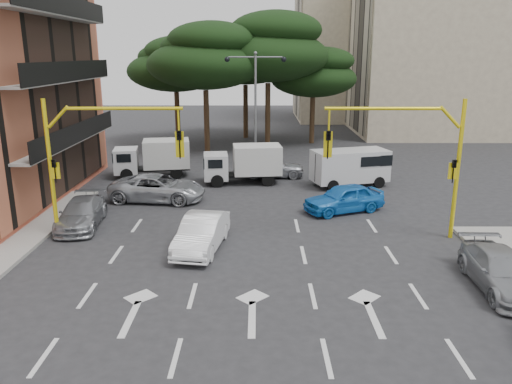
% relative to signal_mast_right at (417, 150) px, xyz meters
% --- Properties ---
extents(ground, '(120.00, 120.00, 0.00)m').
position_rel_signal_mast_right_xyz_m(ground, '(-6.80, -1.99, -3.88)').
color(ground, '#28282B').
rests_on(ground, ground).
extents(median_strip, '(1.40, 6.00, 0.15)m').
position_rel_signal_mast_right_xyz_m(median_strip, '(-6.80, 14.01, -3.81)').
color(median_strip, gray).
rests_on(median_strip, ground).
extents(apartment_beige_near, '(20.20, 12.15, 18.70)m').
position_rel_signal_mast_right_xyz_m(apartment_beige_near, '(13.15, 30.01, 5.47)').
color(apartment_beige_near, tan).
rests_on(apartment_beige_near, ground).
extents(apartment_beige_far, '(16.20, 12.15, 16.70)m').
position_rel_signal_mast_right_xyz_m(apartment_beige_far, '(6.15, 42.01, 4.47)').
color(apartment_beige_far, tan).
rests_on(apartment_beige_far, ground).
extents(pine_left_near, '(9.15, 9.15, 10.23)m').
position_rel_signal_mast_right_xyz_m(pine_left_near, '(-10.75, 19.96, 3.72)').
color(pine_left_near, '#382616').
rests_on(pine_left_near, ground).
extents(pine_center, '(9.98, 9.98, 11.16)m').
position_rel_signal_mast_right_xyz_m(pine_center, '(-5.75, 21.96, 4.41)').
color(pine_center, '#382616').
rests_on(pine_center, ground).
extents(pine_left_far, '(8.32, 8.32, 9.30)m').
position_rel_signal_mast_right_xyz_m(pine_left_far, '(-13.75, 23.96, 3.03)').
color(pine_left_far, '#382616').
rests_on(pine_left_far, ground).
extents(pine_right, '(7.49, 7.49, 8.37)m').
position_rel_signal_mast_right_xyz_m(pine_right, '(-1.75, 23.96, 2.33)').
color(pine_right, '#382616').
rests_on(pine_right, ground).
extents(pine_back, '(9.15, 9.15, 10.23)m').
position_rel_signal_mast_right_xyz_m(pine_back, '(-7.75, 26.96, 3.72)').
color(pine_back, '#382616').
rests_on(pine_back, ground).
extents(signal_mast_right, '(5.79, 0.37, 6.00)m').
position_rel_signal_mast_right_xyz_m(signal_mast_right, '(0.00, 0.00, 0.00)').
color(signal_mast_right, yellow).
rests_on(signal_mast_right, ground).
extents(signal_mast_left, '(5.79, 0.37, 6.00)m').
position_rel_signal_mast_right_xyz_m(signal_mast_left, '(-13.61, 0.00, 0.00)').
color(signal_mast_left, yellow).
rests_on(signal_mast_left, ground).
extents(street_lamp_center, '(4.16, 0.36, 7.77)m').
position_rel_signal_mast_right_xyz_m(street_lamp_center, '(-6.80, 14.01, 1.54)').
color(street_lamp_center, slate).
rests_on(street_lamp_center, median_strip).
extents(car_white_hatch, '(2.11, 4.44, 1.41)m').
position_rel_signal_mast_right_xyz_m(car_white_hatch, '(-8.92, -1.38, -3.18)').
color(car_white_hatch, white).
rests_on(car_white_hatch, ground).
extents(car_blue_compact, '(4.48, 3.15, 1.42)m').
position_rel_signal_mast_right_xyz_m(car_blue_compact, '(-2.27, 3.72, -3.18)').
color(car_blue_compact, blue).
rests_on(car_blue_compact, ground).
extents(car_silver_wagon, '(2.19, 4.49, 1.26)m').
position_rel_signal_mast_right_xyz_m(car_silver_wagon, '(-14.80, 1.42, -3.26)').
color(car_silver_wagon, gray).
rests_on(car_silver_wagon, ground).
extents(car_silver_cross_a, '(5.37, 2.94, 1.43)m').
position_rel_signal_mast_right_xyz_m(car_silver_cross_a, '(-12.09, 5.65, -3.17)').
color(car_silver_cross_a, '#AEB0B7').
rests_on(car_silver_cross_a, ground).
extents(car_silver_cross_b, '(4.37, 2.00, 1.45)m').
position_rel_signal_mast_right_xyz_m(car_silver_cross_b, '(-5.80, 11.01, -3.16)').
color(car_silver_cross_b, '#A4A5AC').
rests_on(car_silver_cross_b, ground).
extents(car_silver_parked, '(1.97, 4.51, 1.29)m').
position_rel_signal_mast_right_xyz_m(car_silver_parked, '(1.64, -4.93, -3.24)').
color(car_silver_parked, '#919398').
rests_on(car_silver_parked, ground).
extents(van_white, '(4.86, 3.16, 2.24)m').
position_rel_signal_mast_right_xyz_m(van_white, '(-1.08, 8.91, -2.77)').
color(van_white, silver).
rests_on(van_white, ground).
extents(box_truck_a, '(5.14, 2.82, 2.40)m').
position_rel_signal_mast_right_xyz_m(box_truck_a, '(-13.45, 11.23, -2.69)').
color(box_truck_a, silver).
rests_on(box_truck_a, ground).
extents(box_truck_b, '(4.98, 2.50, 2.36)m').
position_rel_signal_mast_right_xyz_m(box_truck_b, '(-7.54, 9.51, -2.70)').
color(box_truck_b, silver).
rests_on(box_truck_b, ground).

